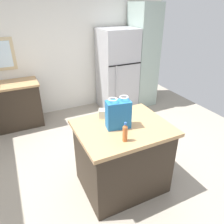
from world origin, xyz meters
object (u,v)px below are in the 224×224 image
tall_cabinet (143,56)px  shopping_bag (118,114)px  small_box (104,113)px  kitchen_island (122,156)px  refrigerator (117,70)px  bottle (125,133)px

tall_cabinet → shopping_bag: tall_cabinet is taller
shopping_bag → small_box: bearing=99.3°
kitchen_island → refrigerator: refrigerator is taller
refrigerator → bottle: refrigerator is taller
refrigerator → tall_cabinet: size_ratio=0.78×
kitchen_island → small_box: (-0.11, 0.30, 0.51)m
kitchen_island → tall_cabinet: tall_cabinet is taller
shopping_bag → kitchen_island: bearing=-8.1°
kitchen_island → shopping_bag: shopping_bag is taller
tall_cabinet → small_box: 2.67m
kitchen_island → bottle: (-0.13, -0.28, 0.56)m
kitchen_island → refrigerator: 2.52m
kitchen_island → shopping_bag: 0.63m
tall_cabinet → small_box: bearing=-133.3°
refrigerator → bottle: size_ratio=7.82×
kitchen_island → tall_cabinet: (1.72, 2.24, 0.66)m
refrigerator → tall_cabinet: bearing=0.0°
tall_cabinet → shopping_bag: (-1.78, -2.23, -0.03)m
refrigerator → bottle: bearing=-115.4°
refrigerator → shopping_bag: 2.51m
refrigerator → kitchen_island: bearing=-115.5°
tall_cabinet → bottle: (-1.85, -2.52, -0.10)m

